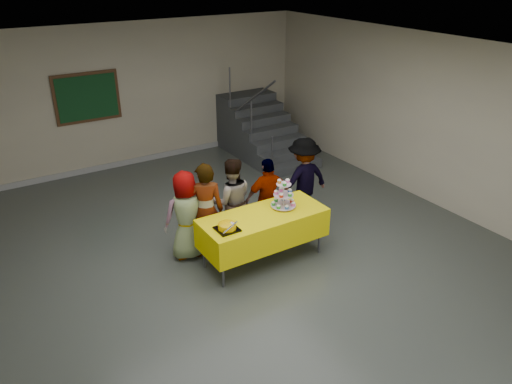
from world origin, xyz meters
TOP-DOWN VIEW (x-y plane):
  - room_shell at (0.00, 0.02)m, footprint 10.00×10.04m
  - bake_table at (0.28, 0.21)m, footprint 1.88×0.78m
  - cupcake_stand at (0.67, 0.26)m, footprint 0.38×0.38m
  - bear_cake at (-0.38, 0.10)m, footprint 0.32×0.36m
  - schoolchild_a at (-0.62, 0.91)m, footprint 0.73×0.53m
  - schoolchild_b at (-0.37, 0.78)m, footprint 0.65×0.56m
  - schoolchild_c at (0.17, 0.94)m, footprint 0.82×0.72m
  - schoolchild_d at (0.75, 0.78)m, footprint 0.83×0.46m
  - schoolchild_e at (1.58, 0.96)m, footprint 0.96×0.56m
  - staircase at (2.70, 4.13)m, footprint 1.30×2.40m
  - noticeboard at (-0.86, 4.96)m, footprint 1.30×0.05m

SIDE VIEW (x-z plane):
  - staircase at x=2.70m, z-range -0.53..1.51m
  - bake_table at x=0.28m, z-range 0.17..0.94m
  - schoolchild_d at x=0.75m, z-range 0.00..1.34m
  - schoolchild_a at x=-0.62m, z-range 0.00..1.38m
  - schoolchild_c at x=0.17m, z-range 0.00..1.41m
  - schoolchild_e at x=1.58m, z-range 0.00..1.47m
  - schoolchild_b at x=-0.37m, z-range 0.00..1.52m
  - bear_cake at x=-0.38m, z-range 0.77..0.89m
  - cupcake_stand at x=0.67m, z-range 0.71..1.16m
  - noticeboard at x=-0.86m, z-range 1.10..2.10m
  - room_shell at x=0.00m, z-range 0.62..3.64m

